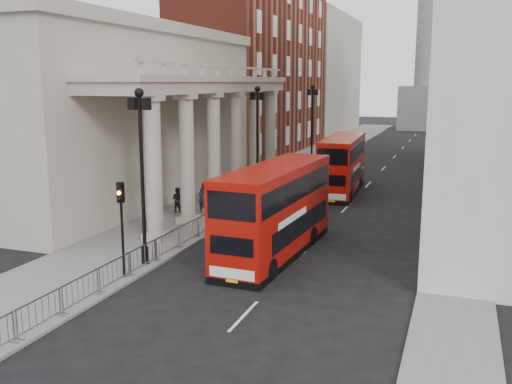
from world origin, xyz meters
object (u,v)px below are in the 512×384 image
bus_near (276,209)px  lamp_post_mid (257,135)px  lamp_post_south (142,165)px  monument_column (425,41)px  lamp_post_north (312,121)px  pedestrian_a (203,201)px  bus_far (342,164)px  pedestrian_c (204,193)px  traffic_light (121,212)px  pedestrian_b (178,200)px

bus_near → lamp_post_mid: bearing=116.6°
lamp_post_south → monument_column: bearing=85.7°
lamp_post_south → lamp_post_north: (0.00, 32.00, 0.00)m
pedestrian_a → monument_column: bearing=74.8°
bus_far → pedestrian_c: bearing=-139.3°
traffic_light → pedestrian_a: size_ratio=2.66×
monument_column → pedestrian_b: 79.71m
pedestrian_a → pedestrian_c: bearing=104.9°
pedestrian_c → lamp_post_mid: bearing=21.8°
pedestrian_b → pedestrian_a: bearing=-163.7°
bus_near → pedestrian_c: 13.03m
pedestrian_a → pedestrian_c: pedestrian_a is taller
lamp_post_north → traffic_light: 34.07m
lamp_post_south → traffic_light: bearing=-87.2°
lamp_post_mid → monument_column: bearing=84.8°
traffic_light → bus_near: 7.91m
monument_column → lamp_post_south: bearing=-94.3°
pedestrian_b → pedestrian_c: 3.24m
traffic_light → bus_near: (5.23, 5.89, -0.71)m
monument_column → pedestrian_a: size_ratio=33.54×
lamp_post_mid → bus_near: (5.33, -12.13, -2.51)m
monument_column → bus_far: bearing=-91.3°
bus_far → traffic_light: bearing=-105.4°
bus_near → pedestrian_a: size_ratio=6.65×
bus_near → pedestrian_b: bearing=147.0°
lamp_post_north → lamp_post_mid: bearing=-90.0°
bus_near → pedestrian_a: bearing=139.6°
lamp_post_south → bus_near: (5.33, 3.87, -2.51)m
bus_far → lamp_post_south: bearing=-106.7°
lamp_post_south → bus_far: lamp_post_south is taller
pedestrian_b → lamp_post_south: bearing=115.6°
bus_far → lamp_post_mid: bearing=-135.5°
lamp_post_mid → pedestrian_a: size_ratio=5.15×
monument_column → traffic_light: monument_column is taller
traffic_light → pedestrian_b: (-3.77, 12.41, -2.14)m
lamp_post_north → pedestrian_a: size_ratio=5.15×
lamp_post_north → bus_far: bearing=-63.6°
lamp_post_south → traffic_light: size_ratio=1.93×
lamp_post_north → pedestrian_a: bearing=-95.2°
pedestrian_c → lamp_post_north: bearing=65.1°
bus_far → pedestrian_b: bearing=-131.3°
bus_far → pedestrian_a: bus_far is taller
lamp_post_north → pedestrian_c: (-3.21, -18.40, -4.03)m
lamp_post_mid → pedestrian_c: lamp_post_mid is taller
monument_column → pedestrian_c: bearing=-97.5°
traffic_light → bus_far: bus_far is taller
pedestrian_b → bus_near: bearing=150.2°
bus_far → pedestrian_a: size_ratio=6.47×
monument_column → bus_far: size_ratio=5.18×
pedestrian_c → lamp_post_south: bearing=-91.7°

